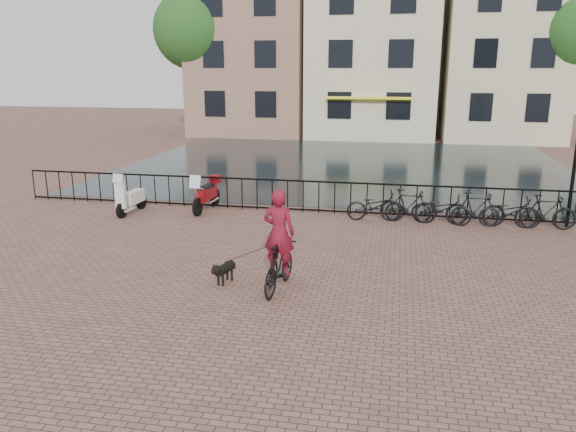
% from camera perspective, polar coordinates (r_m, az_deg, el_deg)
% --- Properties ---
extents(ground, '(100.00, 100.00, 0.00)m').
position_cam_1_polar(ground, '(10.35, -3.27, -10.68)').
color(ground, brown).
rests_on(ground, ground).
extents(canal_water, '(20.00, 20.00, 0.00)m').
position_cam_1_polar(canal_water, '(26.81, 5.95, 5.27)').
color(canal_water, black).
rests_on(canal_water, ground).
extents(railing, '(20.00, 0.05, 1.02)m').
position_cam_1_polar(railing, '(17.65, 3.15, 1.93)').
color(railing, black).
rests_on(railing, ground).
extents(canal_house_left, '(7.50, 9.00, 12.80)m').
position_cam_1_polar(canal_house_left, '(40.30, -3.18, 17.67)').
color(canal_house_left, '#85644D').
rests_on(canal_house_left, ground).
extents(canal_house_mid, '(8.00, 9.50, 11.80)m').
position_cam_1_polar(canal_house_mid, '(39.10, 8.79, 16.87)').
color(canal_house_mid, beige).
rests_on(canal_house_mid, ground).
extents(canal_house_right, '(7.00, 9.00, 13.30)m').
position_cam_1_polar(canal_house_right, '(39.57, 21.03, 17.16)').
color(canal_house_right, beige).
rests_on(canal_house_right, ground).
extents(tree_far_left, '(5.04, 5.04, 9.27)m').
position_cam_1_polar(tree_far_left, '(38.50, -9.67, 18.11)').
color(tree_far_left, black).
rests_on(tree_far_left, ground).
extents(cyclist, '(0.84, 1.87, 2.49)m').
position_cam_1_polar(cyclist, '(11.38, -0.92, -3.11)').
color(cyclist, black).
rests_on(cyclist, ground).
extents(dog, '(0.45, 0.81, 0.52)m').
position_cam_1_polar(dog, '(12.06, -6.43, -5.61)').
color(dog, black).
rests_on(dog, ground).
extents(motorcycle, '(0.57, 1.88, 1.32)m').
position_cam_1_polar(motorcycle, '(18.05, -8.31, 2.60)').
color(motorcycle, '#9D0B12').
rests_on(motorcycle, ground).
extents(scooter, '(0.54, 1.54, 1.41)m').
position_cam_1_polar(scooter, '(18.20, -15.69, 2.43)').
color(scooter, silver).
rests_on(scooter, ground).
extents(parked_bike_0, '(1.77, 0.78, 0.90)m').
position_cam_1_polar(parked_bike_0, '(16.92, 8.90, 1.02)').
color(parked_bike_0, black).
rests_on(parked_bike_0, ground).
extents(parked_bike_1, '(1.69, 0.56, 1.00)m').
position_cam_1_polar(parked_bike_1, '(16.91, 12.12, 1.02)').
color(parked_bike_1, black).
rests_on(parked_bike_1, ground).
extents(parked_bike_2, '(1.79, 0.85, 0.90)m').
position_cam_1_polar(parked_bike_2, '(16.97, 15.32, 0.69)').
color(parked_bike_2, black).
rests_on(parked_bike_2, ground).
extents(parked_bike_3, '(1.67, 0.49, 1.00)m').
position_cam_1_polar(parked_bike_3, '(17.05, 18.51, 0.69)').
color(parked_bike_3, black).
rests_on(parked_bike_3, ground).
extents(parked_bike_4, '(1.74, 0.67, 0.90)m').
position_cam_1_polar(parked_bike_4, '(17.22, 21.63, 0.37)').
color(parked_bike_4, black).
rests_on(parked_bike_4, ground).
extents(parked_bike_5, '(1.67, 0.51, 1.00)m').
position_cam_1_polar(parked_bike_5, '(17.41, 24.71, 0.36)').
color(parked_bike_5, black).
rests_on(parked_bike_5, ground).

